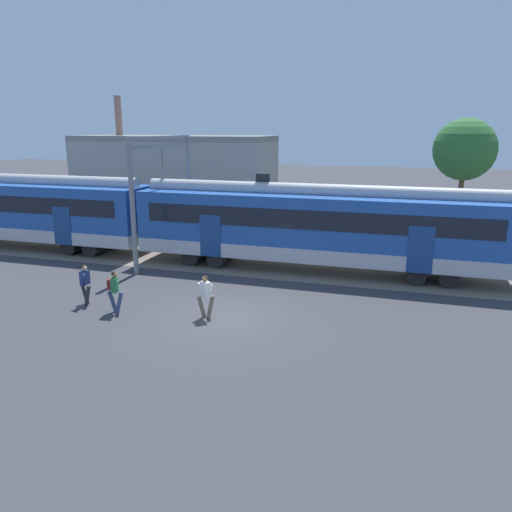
# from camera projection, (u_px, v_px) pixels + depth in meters

# --- Properties ---
(ground_plane) EXTENTS (160.00, 160.00, 0.00)m
(ground_plane) POSITION_uv_depth(u_px,v_px,m) (223.00, 318.00, 18.73)
(ground_plane) COLOR #38383D
(track_bed) EXTENTS (80.00, 4.40, 0.01)m
(track_bed) POSITION_uv_depth(u_px,v_px,m) (122.00, 254.00, 28.20)
(track_bed) COLOR slate
(track_bed) RESTS_ON ground
(commuter_train) EXTENTS (38.05, 3.07, 4.73)m
(commuter_train) POSITION_uv_depth(u_px,v_px,m) (160.00, 217.00, 26.93)
(commuter_train) COLOR silver
(commuter_train) RESTS_ON ground
(pedestrian_navy) EXTENTS (0.63, 0.55, 1.67)m
(pedestrian_navy) POSITION_uv_depth(u_px,v_px,m) (85.00, 282.00, 19.91)
(pedestrian_navy) COLOR #28282D
(pedestrian_navy) RESTS_ON ground
(pedestrian_green) EXTENTS (0.71, 0.52, 1.67)m
(pedestrian_green) POSITION_uv_depth(u_px,v_px,m) (114.00, 288.00, 19.02)
(pedestrian_green) COLOR navy
(pedestrian_green) RESTS_ON ground
(pedestrian_white) EXTENTS (0.67, 0.46, 1.67)m
(pedestrian_white) POSITION_uv_depth(u_px,v_px,m) (206.00, 293.00, 18.50)
(pedestrian_white) COLOR #6B6051
(pedestrian_white) RESTS_ON ground
(catenary_gantry) EXTENTS (0.24, 6.64, 6.53)m
(catenary_gantry) POSITION_uv_depth(u_px,v_px,m) (163.00, 179.00, 26.33)
(catenary_gantry) COLOR gray
(catenary_gantry) RESTS_ON ground
(background_building) EXTENTS (14.35, 5.00, 9.20)m
(background_building) POSITION_uv_depth(u_px,v_px,m) (174.00, 181.00, 36.34)
(background_building) COLOR gray
(background_building) RESTS_ON ground
(street_tree_right) EXTENTS (3.77, 3.77, 7.55)m
(street_tree_right) POSITION_uv_depth(u_px,v_px,m) (465.00, 150.00, 30.34)
(street_tree_right) COLOR brown
(street_tree_right) RESTS_ON ground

